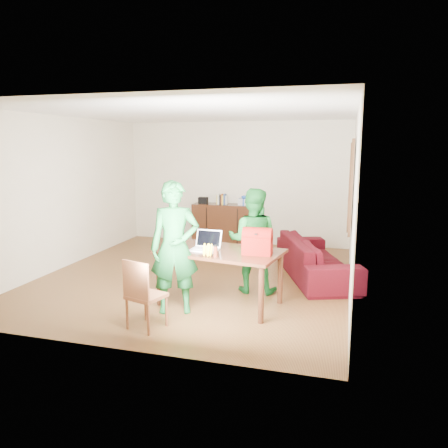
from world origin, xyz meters
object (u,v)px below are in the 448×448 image
(chair, at_px, (146,308))
(person_far, at_px, (253,241))
(person_near, at_px, (175,248))
(bottle, at_px, (215,251))
(laptop, at_px, (205,247))
(red_bag, at_px, (257,244))
(sofa, at_px, (316,258))
(table, at_px, (220,257))

(chair, xyz_separation_m, person_far, (0.95, 1.70, 0.53))
(chair, relative_size, person_near, 0.50)
(person_far, bearing_deg, bottle, 74.21)
(chair, bearing_deg, person_far, 77.53)
(bottle, bearing_deg, chair, -136.75)
(laptop, distance_m, red_bag, 0.74)
(laptop, relative_size, sofa, 0.17)
(chair, relative_size, laptop, 2.29)
(person_far, height_order, red_bag, person_far)
(table, distance_m, chair, 1.28)
(bottle, bearing_deg, sofa, 61.06)
(red_bag, height_order, sofa, red_bag)
(person_far, relative_size, bottle, 9.78)
(table, xyz_separation_m, chair, (-0.63, -1.02, -0.42))
(bottle, bearing_deg, person_near, -176.24)
(laptop, height_order, bottle, laptop)
(laptop, xyz_separation_m, red_bag, (0.73, -0.01, 0.09))
(person_near, bearing_deg, table, 19.99)
(person_near, distance_m, bottle, 0.55)
(person_near, xyz_separation_m, sofa, (1.68, 2.09, -0.55))
(person_near, relative_size, sofa, 0.78)
(person_far, bearing_deg, table, 63.20)
(person_far, relative_size, red_bag, 4.13)
(chair, xyz_separation_m, red_bag, (1.17, 0.94, 0.66))
(red_bag, bearing_deg, laptop, 178.83)
(person_far, height_order, sofa, person_far)
(person_near, bearing_deg, laptop, 29.03)
(chair, bearing_deg, bottle, 59.91)
(person_far, xyz_separation_m, sofa, (0.87, 1.00, -0.46))
(sofa, bearing_deg, bottle, 130.64)
(person_near, relative_size, bottle, 10.89)
(bottle, relative_size, red_bag, 0.42)
(person_far, distance_m, bottle, 1.09)
(bottle, bearing_deg, red_bag, 31.80)
(person_near, distance_m, red_bag, 1.08)
(table, bearing_deg, sofa, 63.75)
(laptop, xyz_separation_m, sofa, (1.38, 1.74, -0.50))
(red_bag, xyz_separation_m, sofa, (0.65, 1.75, -0.59))
(person_near, height_order, bottle, person_near)
(chair, distance_m, person_far, 2.01)
(table, xyz_separation_m, laptop, (-0.20, -0.07, 0.14))
(person_near, height_order, red_bag, person_near)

